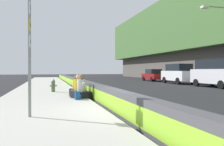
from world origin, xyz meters
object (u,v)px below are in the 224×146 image
(parked_car_fourth, at_px, (178,73))
(seated_person_foreground, at_px, (81,90))
(fire_hydrant, at_px, (53,85))
(seated_person_middle, at_px, (78,89))
(parked_car_midline, at_px, (153,75))
(parked_car_third, at_px, (217,72))
(seated_person_rear, at_px, (76,88))
(street_lamp, at_px, (224,38))
(backpack, at_px, (78,96))
(route_sign_post, at_px, (30,48))

(parked_car_fourth, bearing_deg, seated_person_foreground, 132.21)
(parked_car_fourth, bearing_deg, fire_hydrant, 119.14)
(seated_person_middle, bearing_deg, parked_car_midline, -36.92)
(parked_car_third, bearing_deg, parked_car_midline, 0.68)
(seated_person_foreground, xyz_separation_m, parked_car_fourth, (11.73, -12.93, 0.66))
(seated_person_foreground, bearing_deg, seated_person_rear, 0.09)
(parked_car_fourth, relative_size, parked_car_midline, 1.06)
(street_lamp, bearing_deg, seated_person_rear, 103.47)
(seated_person_rear, bearing_deg, parked_car_third, -75.75)
(parked_car_fourth, bearing_deg, street_lamp, -171.77)
(backpack, height_order, parked_car_fourth, parked_car_fourth)
(route_sign_post, xyz_separation_m, fire_hydrant, (8.16, -0.89, -1.65))
(backpack, bearing_deg, parked_car_third, -64.96)
(route_sign_post, xyz_separation_m, parked_car_midline, (22.66, -15.15, -1.37))
(seated_person_middle, relative_size, parked_car_third, 0.23)
(route_sign_post, bearing_deg, street_lamp, -58.03)
(seated_person_rear, height_order, parked_car_midline, parked_car_midline)
(parked_car_midline, bearing_deg, route_sign_post, 146.25)
(fire_hydrant, bearing_deg, backpack, -166.71)
(seated_person_rear, xyz_separation_m, parked_car_midline, (15.98, -12.96, 0.39))
(seated_person_rear, distance_m, street_lamp, 14.78)
(fire_hydrant, distance_m, backpack, 4.53)
(fire_hydrant, distance_m, seated_person_rear, 1.98)
(seated_person_middle, height_order, parked_car_fourth, parked_car_fourth)
(seated_person_foreground, xyz_separation_m, parked_car_third, (5.64, -13.11, 0.83))
(parked_car_third, bearing_deg, parked_car_fourth, 1.65)
(seated_person_foreground, xyz_separation_m, seated_person_middle, (1.01, 0.03, -0.01))
(street_lamp, height_order, parked_car_fourth, street_lamp)
(seated_person_foreground, bearing_deg, seated_person_middle, 1.86)
(seated_person_middle, relative_size, backpack, 2.97)
(fire_hydrant, bearing_deg, parked_car_midline, -44.52)
(route_sign_post, bearing_deg, fire_hydrant, -6.21)
(street_lamp, bearing_deg, parked_car_midline, 3.88)
(backpack, bearing_deg, parked_car_fourth, -46.92)
(seated_person_rear, bearing_deg, seated_person_foreground, -179.91)
(route_sign_post, bearing_deg, seated_person_foreground, -26.64)
(seated_person_foreground, distance_m, seated_person_rear, 2.31)
(seated_person_middle, bearing_deg, backpack, 171.90)
(route_sign_post, height_order, parked_car_third, route_sign_post)
(seated_person_middle, relative_size, parked_car_fourth, 0.25)
(route_sign_post, relative_size, street_lamp, 0.49)
(fire_hydrant, bearing_deg, seated_person_rear, -138.84)
(parked_car_third, xyz_separation_m, parked_car_fourth, (6.09, 0.18, -0.17))
(seated_person_middle, height_order, parked_car_third, parked_car_third)
(seated_person_foreground, distance_m, parked_car_midline, 22.42)
(seated_person_middle, xyz_separation_m, seated_person_rear, (1.30, -0.03, -0.03))
(backpack, relative_size, parked_car_third, 0.08)
(route_sign_post, distance_m, seated_person_foreground, 5.18)
(seated_person_foreground, distance_m, street_lamp, 15.44)
(route_sign_post, xyz_separation_m, seated_person_rear, (6.68, -2.19, -1.76))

